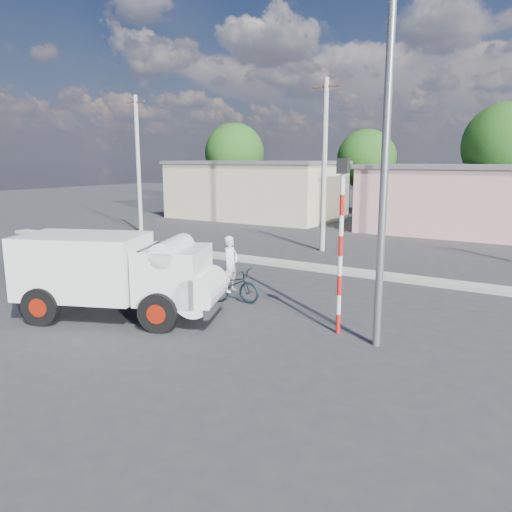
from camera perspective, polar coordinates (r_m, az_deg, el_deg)
The scene contains 9 objects.
ground_plane at distance 13.28m, azimuth -6.25°, elevation -8.15°, with size 120.00×120.00×0.00m, color #2B2C2E.
median at distance 19.92m, azimuth 8.05°, elevation -1.46°, with size 40.00×0.80×0.16m, color #99968E.
truck at distance 14.20m, azimuth -15.27°, elevation -1.85°, with size 5.92×3.95×2.30m.
bicycle at distance 15.53m, azimuth -2.89°, elevation -3.23°, with size 0.70×2.00×1.05m, color black.
cyclist at distance 15.45m, azimuth -2.90°, elevation -1.99°, with size 0.63×0.42×1.74m, color silver.
traffic_pole at distance 12.35m, azimuth 9.70°, elevation 2.72°, with size 0.28×0.18×4.36m.
streetlight at distance 11.64m, azimuth 13.91°, elevation 13.76°, with size 2.34×0.22×9.00m.
building_row at distance 32.61m, azimuth 20.06°, elevation 6.45°, with size 37.80×7.30×4.44m.
utility_poles at distance 22.31m, azimuth 20.39°, elevation 9.62°, with size 35.40×0.24×8.00m.
Camera 1 is at (7.79, -9.84, 4.34)m, focal length 35.00 mm.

